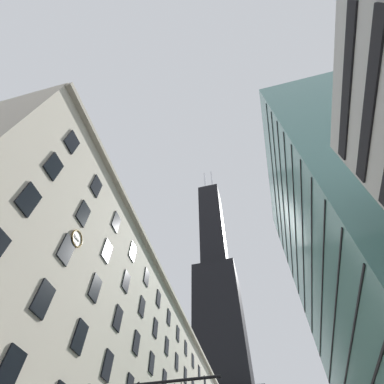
# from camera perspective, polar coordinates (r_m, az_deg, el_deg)

# --- Properties ---
(dark_skyscraper) EXTENTS (27.41, 27.41, 175.99)m
(dark_skyscraper) POSITION_cam_1_polar(r_m,az_deg,el_deg) (121.89, 6.18, -29.70)
(dark_skyscraper) COLOR black
(dark_skyscraper) RESTS_ON ground
(glass_office_midrise) EXTENTS (17.67, 35.59, 58.66)m
(glass_office_midrise) POSITION_cam_1_polar(r_m,az_deg,el_deg) (49.62, 32.28, -10.93)
(glass_office_midrise) COLOR slate
(glass_office_midrise) RESTS_ON ground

